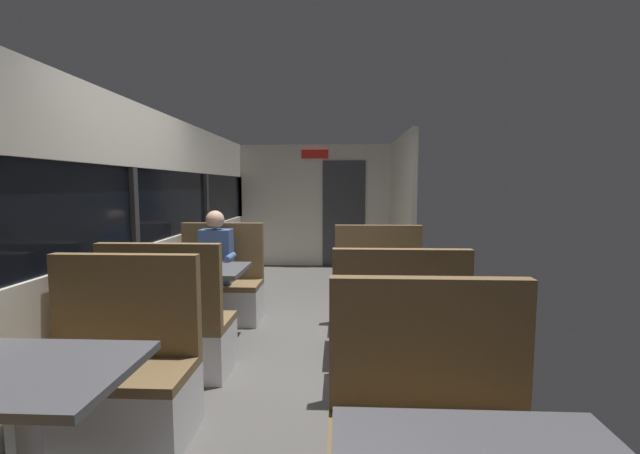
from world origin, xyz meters
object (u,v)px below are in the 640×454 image
dining_table_near_window (26,391)px  bench_rear_aisle_facing_end (397,348)px  dining_table_mid_window (198,278)px  coffee_cup_primary (408,270)px  bench_mid_window_facing_end (170,335)px  dining_table_rear_aisle (387,285)px  seated_passenger (217,275)px  bench_mid_window_facing_entry (220,291)px  bench_near_window_facing_entry (115,384)px  bench_rear_aisle_facing_entry (379,298)px

dining_table_near_window → bench_rear_aisle_facing_end: 2.26m
dining_table_mid_window → coffee_cup_primary: size_ratio=10.00×
bench_mid_window_facing_end → dining_table_rear_aisle: (1.79, 0.50, 0.31)m
dining_table_near_window → seated_passenger: bearing=90.0°
dining_table_rear_aisle → coffee_cup_primary: bearing=-14.5°
bench_mid_window_facing_entry → dining_table_rear_aisle: size_ratio=1.22×
bench_mid_window_facing_entry → dining_table_rear_aisle: bearing=-26.7°
bench_rear_aisle_facing_end → dining_table_near_window: bearing=-143.2°
bench_mid_window_facing_end → bench_mid_window_facing_entry: bearing=90.0°
bench_near_window_facing_entry → dining_table_rear_aisle: bench_near_window_facing_entry is taller
dining_table_rear_aisle → seated_passenger: 1.97m
dining_table_mid_window → seated_passenger: 0.64m
dining_table_near_window → bench_rear_aisle_facing_entry: size_ratio=0.82×
bench_rear_aisle_facing_end → seated_passenger: 2.36m
dining_table_mid_window → bench_near_window_facing_entry: bearing=-90.0°
dining_table_mid_window → bench_mid_window_facing_entry: 0.77m
bench_mid_window_facing_entry → dining_table_rear_aisle: bench_mid_window_facing_entry is taller
bench_mid_window_facing_entry → dining_table_mid_window: bearing=-90.0°
dining_table_near_window → bench_mid_window_facing_end: bench_mid_window_facing_end is taller
dining_table_near_window → dining_table_rear_aisle: 2.71m
bench_near_window_facing_entry → seated_passenger: (0.00, 2.16, 0.21)m
bench_rear_aisle_facing_end → bench_rear_aisle_facing_entry: bearing=90.0°
bench_near_window_facing_entry → seated_passenger: seated_passenger is taller
dining_table_mid_window → bench_rear_aisle_facing_entry: size_ratio=0.82×
bench_mid_window_facing_entry → seated_passenger: 0.22m
dining_table_rear_aisle → coffee_cup_primary: 0.23m
bench_near_window_facing_entry → coffee_cup_primary: bench_near_window_facing_entry is taller
dining_table_mid_window → coffee_cup_primary: 1.99m
dining_table_mid_window → seated_passenger: seated_passenger is taller
seated_passenger → dining_table_rear_aisle: bearing=-24.8°
bench_mid_window_facing_end → seated_passenger: (0.00, 1.33, 0.21)m
bench_near_window_facing_entry → dining_table_near_window: bearing=-90.0°
bench_near_window_facing_entry → coffee_cup_primary: size_ratio=12.22×
bench_mid_window_facing_entry → coffee_cup_primary: bench_mid_window_facing_entry is taller
dining_table_rear_aisle → bench_rear_aisle_facing_end: bearing=-90.0°
bench_mid_window_facing_entry → seated_passenger: size_ratio=0.87×
dining_table_mid_window → bench_rear_aisle_facing_entry: bearing=15.6°
bench_near_window_facing_entry → dining_table_mid_window: size_ratio=1.22×
bench_mid_window_facing_end → seated_passenger: seated_passenger is taller
coffee_cup_primary → dining_table_rear_aisle: bearing=165.5°
bench_near_window_facing_entry → bench_mid_window_facing_entry: size_ratio=1.00×
bench_near_window_facing_entry → bench_mid_window_facing_entry: 2.24m
bench_mid_window_facing_entry → dining_table_near_window: bearing=-90.0°
bench_rear_aisle_facing_entry → seated_passenger: 1.81m
bench_near_window_facing_entry → dining_table_rear_aisle: 2.26m
dining_table_mid_window → bench_mid_window_facing_end: size_ratio=0.82×
dining_table_near_window → bench_rear_aisle_facing_end: (1.79, 1.34, -0.31)m
bench_near_window_facing_entry → coffee_cup_primary: 2.40m
bench_mid_window_facing_end → bench_mid_window_facing_entry: size_ratio=1.00×
dining_table_mid_window → bench_mid_window_facing_end: bearing=-90.0°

